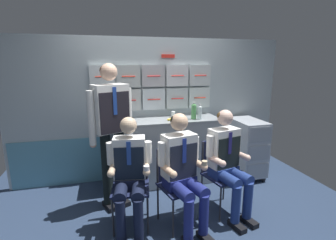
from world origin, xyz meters
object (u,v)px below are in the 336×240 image
Objects in this scene: folding_chair_left at (131,177)px; folding_chair_by_counter at (218,167)px; crew_member_left at (130,171)px; sparkling_bottle_green at (194,111)px; service_trolley at (247,146)px; folding_chair_right at (175,176)px; crew_member_by_counter at (228,159)px; crew_member_right at (183,168)px; snack_banana at (172,119)px; espresso_cup_small at (111,118)px; crew_member_standing at (111,123)px.

folding_chair_by_counter is at bearing 0.61° from folding_chair_left.
sparkling_bottle_green is (1.05, 0.93, 0.41)m from crew_member_left.
crew_member_left is at bearing -99.04° from folding_chair_left.
service_trolley reaches higher than folding_chair_right.
folding_chair_left is at bearing 172.50° from crew_member_by_counter.
crew_member_left is 1.12m from folding_chair_by_counter.
crew_member_right reaches higher than service_trolley.
snack_banana is at bearing 52.53° from crew_member_left.
service_trolley is at bearing 35.47° from crew_member_right.
crew_member_right is 16.96× the size of espresso_cup_small.
sparkling_bottle_green is at bearing 64.43° from crew_member_right.
folding_chair_left is 1.40m from sparkling_bottle_green.
crew_member_right reaches higher than snack_banana.
folding_chair_left is at bearing -179.39° from folding_chair_by_counter.
sparkling_bottle_green is (-0.89, 0.05, 0.60)m from service_trolley.
sparkling_bottle_green is 0.35m from snack_banana.
crew_member_right is (0.52, -0.27, 0.17)m from folding_chair_left.
snack_banana is (0.20, 0.88, 0.46)m from folding_chair_right.
folding_chair_left is 1.08m from folding_chair_by_counter.
folding_chair_right is 0.48× the size of crew_member_standing.
espresso_cup_small is at bearing 119.19° from crew_member_right.
crew_member_left is at bearing -155.50° from service_trolley.
espresso_cup_small is (-0.68, 1.22, 0.31)m from crew_member_right.
snack_banana is (0.69, 0.77, 0.46)m from folding_chair_left.
crew_member_left is 1.46m from sparkling_bottle_green.
folding_chair_left is (-1.91, -0.72, 0.04)m from service_trolley.
folding_chair_right is at bearing -12.76° from folding_chair_left.
folding_chair_right is (0.49, -0.11, 0.00)m from folding_chair_left.
crew_member_right reaches higher than folding_chair_right.
folding_chair_left is at bearing 80.96° from crew_member_left.
folding_chair_by_counter is (0.55, 0.28, -0.17)m from crew_member_right.
folding_chair_right is 0.60m from folding_chair_by_counter.
service_trolley is 3.66× the size of sparkling_bottle_green.
service_trolley is at bearing -3.31° from sparkling_bottle_green.
sparkling_bottle_green reaches higher than folding_chair_left.
crew_member_standing reaches higher than folding_chair_left.
crew_member_right reaches higher than espresso_cup_small.
service_trolley is 0.74× the size of crew_member_left.
crew_member_left reaches higher than folding_chair_left.
crew_member_by_counter is at bearing -40.87° from espresso_cup_small.
espresso_cup_small reaches higher than snack_banana.
folding_chair_left is 1.08m from espresso_cup_small.
snack_banana is at bearing -179.26° from sparkling_bottle_green.
crew_member_standing is (-0.66, 0.48, 0.55)m from folding_chair_right.
crew_member_left reaches higher than snack_banana.
crew_member_standing is 0.95m from snack_banana.
crew_member_right reaches higher than sparkling_bottle_green.
folding_chair_by_counter is 0.95m from sparkling_bottle_green.
espresso_cup_small is at bearing 88.52° from crew_member_standing.
snack_banana is at bearing 177.80° from service_trolley.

